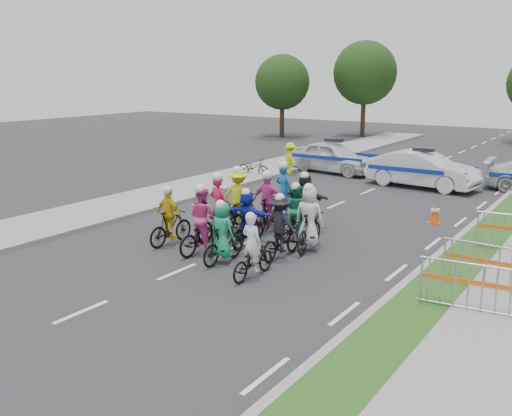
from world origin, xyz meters
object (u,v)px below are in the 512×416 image
Objects in this scene: rider_0 at (253,256)px; rider_11 at (305,205)px; rider_7 at (309,224)px; rider_12 at (284,200)px; rider_5 at (248,222)px; marshal_hiviz at (290,159)px; rider_10 at (239,204)px; tree_0 at (282,82)px; rider_6 at (220,217)px; rider_3 at (170,222)px; rider_8 at (297,218)px; cone_0 at (435,213)px; police_car_1 at (422,170)px; parked_bike at (254,167)px; rider_9 at (269,209)px; rider_4 at (281,232)px; rider_1 at (223,238)px; tree_3 at (365,73)px; police_car_0 at (333,157)px; rider_2 at (203,227)px; barrier_0 at (468,289)px; barrier_1 at (486,268)px.

rider_11 reaches higher than rider_0.
rider_7 is 0.95× the size of rider_12.
rider_12 reaches higher than rider_5.
rider_5 reaches higher than marshal_hiviz.
rider_0 is 0.86× the size of rider_7.
rider_10 is 27.07m from tree_0.
marshal_hiviz is (-3.95, 10.85, 0.11)m from rider_6.
rider_6 is (0.82, 1.27, -0.01)m from rider_3.
rider_12 is at bearing -40.77° from rider_8.
police_car_1 is at bearing 111.96° from cone_0.
parked_bike is (-1.33, -1.25, -0.36)m from marshal_hiviz.
police_car_1 is 6.85× the size of cone_0.
tree_0 reaches higher than cone_0.
parked_bike is (-6.82, 7.14, -0.36)m from rider_11.
rider_9 is at bearing -59.51° from tree_0.
tree_0 is at bearing -66.19° from rider_7.
rider_8 is 5.06m from cone_0.
rider_4 is 0.88× the size of rider_12.
tree_3 is at bearing -70.89° from rider_1.
tree_0 reaches higher than rider_4.
rider_3 is at bearing -130.00° from cone_0.
police_car_1 is at bearing -96.51° from police_car_0.
rider_2 reaches higher than police_car_0.
rider_10 is (0.49, 2.72, 0.09)m from rider_3.
tree_0 is 6.44m from tree_3.
rider_8 is (1.47, 2.62, -0.07)m from rider_2.
rider_11 is at bearing -89.75° from rider_1.
barrier_0 is (5.69, -2.87, -0.09)m from rider_8.
rider_11 is (0.40, 2.65, 0.05)m from rider_5.
rider_4 is at bearing 138.15° from rider_10.
rider_1 is 2.24m from rider_6.
rider_5 is 12.16m from marshal_hiviz.
cone_0 is at bearing -136.31° from rider_11.
rider_2 is 1.26m from rider_3.
rider_12 is 1.27× the size of parked_bike.
rider_7 is 0.43× the size of police_car_0.
rider_2 is at bearing -20.77° from rider_0.
rider_0 is 15.69m from police_car_0.
police_car_0 is at bearing -66.40° from rider_12.
rider_2 is at bearing 177.03° from police_car_1.
marshal_hiviz is (-5.09, 11.04, 0.05)m from rider_5.
tree_3 is at bearing -61.33° from rider_8.
rider_12 reaches higher than rider_1.
barrier_0 is at bearing 152.17° from rider_10.
rider_9 reaches higher than rider_5.
barrier_1 is at bearing 175.97° from rider_8.
barrier_1 is (4.91, 2.20, 0.01)m from rider_0.
rider_5 is at bearing -155.19° from police_car_0.
rider_8 is at bearing 167.57° from rider_9.
police_car_0 is at bearing -49.58° from tree_0.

